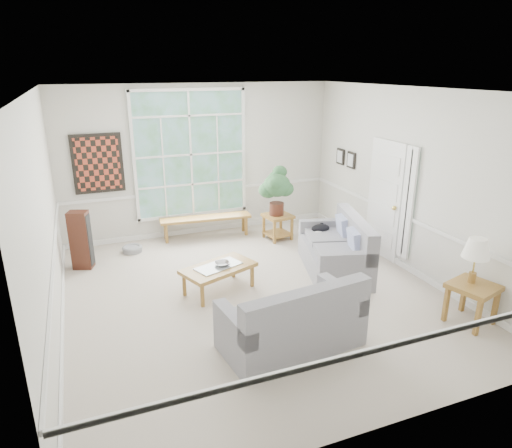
{
  "coord_description": "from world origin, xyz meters",
  "views": [
    {
      "loc": [
        -2.26,
        -5.83,
        3.29
      ],
      "look_at": [
        0.1,
        0.2,
        1.05
      ],
      "focal_mm": 32.0,
      "sensor_mm": 36.0,
      "label": 1
    }
  ],
  "objects": [
    {
      "name": "houseplant",
      "position": [
        1.26,
        2.03,
        1.0
      ],
      "size": [
        0.59,
        0.59,
        0.98
      ],
      "primitive_type": null,
      "rotation": [
        0.0,
        0.0,
        -0.03
      ],
      "color": "#2C5731",
      "rests_on": "end_table"
    },
    {
      "name": "wall_back",
      "position": [
        0.0,
        3.0,
        1.5
      ],
      "size": [
        5.5,
        0.02,
        3.0
      ],
      "primitive_type": "cube",
      "color": "silver",
      "rests_on": "ground"
    },
    {
      "name": "wall_front",
      "position": [
        0.0,
        -3.0,
        1.5
      ],
      "size": [
        5.5,
        0.02,
        3.0
      ],
      "primitive_type": "cube",
      "color": "silver",
      "rests_on": "ground"
    },
    {
      "name": "door_sidelight",
      "position": [
        2.71,
        -0.03,
        1.15
      ],
      "size": [
        0.08,
        0.26,
        1.9
      ],
      "primitive_type": "cube",
      "color": "white",
      "rests_on": "wall_right"
    },
    {
      "name": "wall_right",
      "position": [
        2.75,
        0.0,
        1.5
      ],
      "size": [
        0.02,
        6.0,
        3.0
      ],
      "primitive_type": "cube",
      "color": "silver",
      "rests_on": "ground"
    },
    {
      "name": "side_table",
      "position": [
        2.4,
        -1.83,
        0.28
      ],
      "size": [
        0.68,
        0.68,
        0.57
      ],
      "primitive_type": "cube",
      "rotation": [
        0.0,
        0.0,
        0.27
      ],
      "color": "olive",
      "rests_on": "floor"
    },
    {
      "name": "wall_art",
      "position": [
        -1.95,
        2.95,
        1.6
      ],
      "size": [
        0.9,
        0.06,
        1.1
      ],
      "primitive_type": "cube",
      "color": "maroon",
      "rests_on": "wall_back"
    },
    {
      "name": "wall_frame_far",
      "position": [
        2.71,
        2.15,
        1.55
      ],
      "size": [
        0.04,
        0.26,
        0.32
      ],
      "primitive_type": "cube",
      "color": "black",
      "rests_on": "wall_right"
    },
    {
      "name": "loveseat_right",
      "position": [
        1.54,
        0.28,
        0.47
      ],
      "size": [
        1.34,
        1.91,
        0.94
      ],
      "primitive_type": "cube",
      "rotation": [
        0.0,
        0.0,
        -0.28
      ],
      "color": "gray",
      "rests_on": "floor"
    },
    {
      "name": "pewter_bowl",
      "position": [
        -0.41,
        0.29,
        0.45
      ],
      "size": [
        0.28,
        0.28,
        0.07
      ],
      "primitive_type": "imported",
      "rotation": [
        0.0,
        0.0,
        -0.01
      ],
      "color": "#939397",
      "rests_on": "coffee_table"
    },
    {
      "name": "window_back",
      "position": [
        -0.2,
        2.96,
        1.65
      ],
      "size": [
        2.3,
        0.08,
        2.4
      ],
      "primitive_type": "cube",
      "color": "white",
      "rests_on": "wall_back"
    },
    {
      "name": "pet_bed",
      "position": [
        -1.53,
        2.39,
        0.06
      ],
      "size": [
        0.5,
        0.5,
        0.11
      ],
      "primitive_type": "cylinder",
      "rotation": [
        0.0,
        0.0,
        -0.42
      ],
      "color": "gray",
      "rests_on": "floor"
    },
    {
      "name": "entry_door",
      "position": [
        2.71,
        0.6,
        1.05
      ],
      "size": [
        0.08,
        0.9,
        2.1
      ],
      "primitive_type": "cube",
      "color": "white",
      "rests_on": "floor"
    },
    {
      "name": "wall_frame_near",
      "position": [
        2.71,
        1.75,
        1.55
      ],
      "size": [
        0.04,
        0.26,
        0.32
      ],
      "primitive_type": "cube",
      "color": "black",
      "rests_on": "wall_right"
    },
    {
      "name": "window_bench",
      "position": [
        -0.03,
        2.65,
        0.21
      ],
      "size": [
        1.84,
        0.52,
        0.42
      ],
      "primitive_type": "cube",
      "rotation": [
        0.0,
        0.0,
        -0.09
      ],
      "color": "olive",
      "rests_on": "floor"
    },
    {
      "name": "floor_speaker",
      "position": [
        -2.4,
        1.97,
        0.51
      ],
      "size": [
        0.38,
        0.34,
        1.01
      ],
      "primitive_type": "cube",
      "rotation": [
        0.0,
        0.0,
        -0.34
      ],
      "color": "#3E1C12",
      "rests_on": "floor"
    },
    {
      "name": "floor",
      "position": [
        0.0,
        0.0,
        -0.01
      ],
      "size": [
        5.5,
        6.0,
        0.01
      ],
      "primitive_type": "cube",
      "color": "#B4A898",
      "rests_on": "ground"
    },
    {
      "name": "table_lamp",
      "position": [
        2.42,
        -1.76,
        0.88
      ],
      "size": [
        0.37,
        0.37,
        0.62
      ],
      "primitive_type": null,
      "rotation": [
        0.0,
        0.0,
        0.02
      ],
      "color": "white",
      "rests_on": "side_table"
    },
    {
      "name": "end_table",
      "position": [
        1.28,
        2.03,
        0.25
      ],
      "size": [
        0.58,
        0.58,
        0.51
      ],
      "primitive_type": "cube",
      "rotation": [
        0.0,
        0.0,
        0.15
      ],
      "color": "olive",
      "rests_on": "floor"
    },
    {
      "name": "coffee_table",
      "position": [
        -0.48,
        0.29,
        0.21
      ],
      "size": [
        1.24,
        0.96,
        0.41
      ],
      "primitive_type": "cube",
      "rotation": [
        0.0,
        0.0,
        0.36
      ],
      "color": "olive",
      "rests_on": "floor"
    },
    {
      "name": "loveseat_front",
      "position": [
        -0.08,
        -1.44,
        0.46
      ],
      "size": [
        1.78,
        1.07,
        0.92
      ],
      "primitive_type": "cube",
      "rotation": [
        0.0,
        0.0,
        0.12
      ],
      "color": "gray",
      "rests_on": "floor"
    },
    {
      "name": "ceiling",
      "position": [
        0.0,
        0.0,
        3.0
      ],
      "size": [
        5.5,
        6.0,
        0.02
      ],
      "primitive_type": "cube",
      "color": "white",
      "rests_on": "ground"
    },
    {
      "name": "cat",
      "position": [
        1.61,
        0.9,
        0.56
      ],
      "size": [
        0.36,
        0.26,
        0.16
      ],
      "primitive_type": "ellipsoid",
      "rotation": [
        0.0,
        0.0,
        0.05
      ],
      "color": "black",
      "rests_on": "loveseat_right"
    },
    {
      "name": "wall_left",
      "position": [
        -2.75,
        0.0,
        1.5
      ],
      "size": [
        0.02,
        6.0,
        3.0
      ],
      "primitive_type": "cube",
      "color": "silver",
      "rests_on": "ground"
    }
  ]
}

